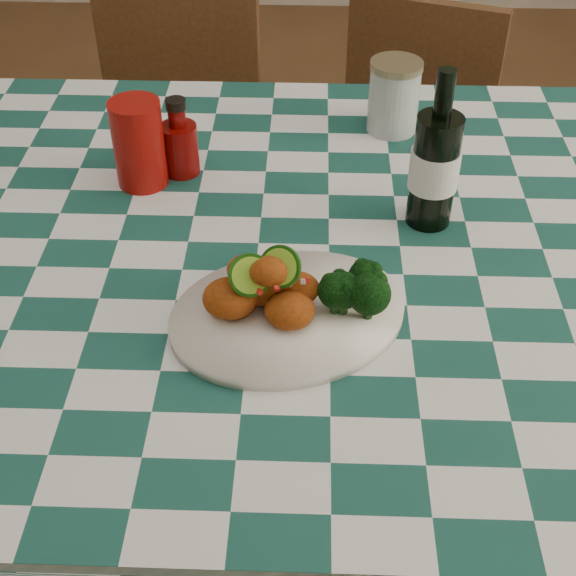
# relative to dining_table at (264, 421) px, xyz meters

# --- Properties ---
(ground) EXTENTS (5.00, 5.00, 0.00)m
(ground) POSITION_rel_dining_table_xyz_m (0.00, 0.00, -0.39)
(ground) COLOR brown
(ground) RESTS_ON ground
(dining_table) EXTENTS (1.66, 1.06, 0.79)m
(dining_table) POSITION_rel_dining_table_xyz_m (0.00, 0.00, 0.00)
(dining_table) COLOR #184D43
(dining_table) RESTS_ON ground
(plate) EXTENTS (0.38, 0.34, 0.02)m
(plate) POSITION_rel_dining_table_xyz_m (0.05, -0.16, 0.40)
(plate) COLOR white
(plate) RESTS_ON dining_table
(fried_chicken_pile) EXTENTS (0.13, 0.10, 0.08)m
(fried_chicken_pile) POSITION_rel_dining_table_xyz_m (0.03, -0.16, 0.45)
(fried_chicken_pile) COLOR #A03F0F
(fried_chicken_pile) RESTS_ON plate
(broccoli_side) EXTENTS (0.08, 0.08, 0.06)m
(broccoli_side) POSITION_rel_dining_table_xyz_m (0.13, -0.15, 0.44)
(broccoli_side) COLOR black
(broccoli_side) RESTS_ON plate
(red_tumbler) EXTENTS (0.10, 0.10, 0.14)m
(red_tumbler) POSITION_rel_dining_table_xyz_m (-0.19, 0.16, 0.46)
(red_tumbler) COLOR maroon
(red_tumbler) RESTS_ON dining_table
(ketchup_bottle) EXTENTS (0.07, 0.07, 0.13)m
(ketchup_bottle) POSITION_rel_dining_table_xyz_m (-0.14, 0.19, 0.46)
(ketchup_bottle) COLOR #640605
(ketchup_bottle) RESTS_ON dining_table
(mason_jar) EXTENTS (0.11, 0.11, 0.13)m
(mason_jar) POSITION_rel_dining_table_xyz_m (0.21, 0.34, 0.46)
(mason_jar) COLOR #B2BCBA
(mason_jar) RESTS_ON dining_table
(beer_bottle) EXTENTS (0.09, 0.09, 0.24)m
(beer_bottle) POSITION_rel_dining_table_xyz_m (0.25, 0.07, 0.51)
(beer_bottle) COLOR black
(beer_bottle) RESTS_ON dining_table
(wooden_chair_left) EXTENTS (0.44, 0.46, 0.88)m
(wooden_chair_left) POSITION_rel_dining_table_xyz_m (-0.28, 0.75, 0.04)
(wooden_chair_left) COLOR #472814
(wooden_chair_left) RESTS_ON ground
(wooden_chair_right) EXTENTS (0.48, 0.49, 0.81)m
(wooden_chair_right) POSITION_rel_dining_table_xyz_m (0.28, 0.74, 0.01)
(wooden_chair_right) COLOR #472814
(wooden_chair_right) RESTS_ON ground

